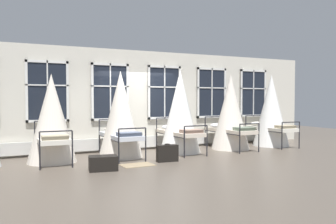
% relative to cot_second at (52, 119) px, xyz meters
% --- Properties ---
extents(ground, '(25.07, 25.07, 0.00)m').
position_rel_cot_second_xyz_m(ground, '(2.78, -0.03, -1.11)').
color(ground, brown).
extents(back_wall_with_windows, '(13.54, 0.10, 3.20)m').
position_rel_cot_second_xyz_m(back_wall_with_windows, '(2.78, 1.21, 0.49)').
color(back_wall_with_windows, beige).
rests_on(back_wall_with_windows, ground).
extents(window_bank, '(10.40, 0.10, 2.67)m').
position_rel_cot_second_xyz_m(window_bank, '(2.78, 1.09, -0.02)').
color(window_bank, black).
rests_on(window_bank, ground).
extents(cot_second, '(1.25, 1.96, 2.29)m').
position_rel_cot_second_xyz_m(cot_second, '(0.00, 0.00, 0.00)').
color(cot_second, black).
rests_on(cot_second, ground).
extents(cot_third, '(1.25, 1.96, 2.42)m').
position_rel_cot_second_xyz_m(cot_third, '(1.84, -0.02, 0.07)').
color(cot_third, black).
rests_on(cot_third, ground).
extents(cot_fourth, '(1.25, 1.96, 2.51)m').
position_rel_cot_second_xyz_m(cot_fourth, '(3.74, 0.01, 0.11)').
color(cot_fourth, black).
rests_on(cot_fourth, ground).
extents(cot_fifth, '(1.25, 1.97, 2.46)m').
position_rel_cot_second_xyz_m(cot_fifth, '(5.58, 0.00, 0.08)').
color(cot_fifth, black).
rests_on(cot_fifth, ground).
extents(cot_sixth, '(1.25, 1.97, 2.49)m').
position_rel_cot_second_xyz_m(cot_sixth, '(7.34, 0.06, 0.10)').
color(cot_sixth, black).
rests_on(cot_sixth, ground).
extents(rug_third, '(0.83, 0.60, 0.01)m').
position_rel_cot_second_xyz_m(rug_third, '(1.86, -1.34, -1.11)').
color(rug_third, '#8E7A5B').
rests_on(rug_third, ground).
extents(suitcase_dark, '(0.57, 0.25, 0.47)m').
position_rel_cot_second_xyz_m(suitcase_dark, '(2.74, -1.21, -0.89)').
color(suitcase_dark, black).
rests_on(suitcase_dark, ground).
extents(travel_trunk, '(0.69, 0.49, 0.34)m').
position_rel_cot_second_xyz_m(travel_trunk, '(0.94, -1.60, -0.95)').
color(travel_trunk, black).
rests_on(travel_trunk, ground).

